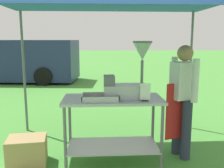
% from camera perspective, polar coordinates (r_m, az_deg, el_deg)
% --- Properties ---
extents(ground_plane, '(70.00, 70.00, 0.00)m').
position_cam_1_polar(ground_plane, '(8.57, -3.81, -1.38)').
color(ground_plane, '#478E38').
extents(stall_canopy, '(3.27, 2.61, 2.24)m').
position_cam_1_polar(stall_canopy, '(3.37, 0.10, 18.39)').
color(stall_canopy, slate).
rests_on(stall_canopy, ground).
extents(donut_cart, '(1.31, 0.63, 0.92)m').
position_cam_1_polar(donut_cart, '(3.38, 0.19, -7.42)').
color(donut_cart, '#B7B7BC').
rests_on(donut_cart, ground).
extents(donut_tray, '(0.47, 0.31, 0.07)m').
position_cam_1_polar(donut_tray, '(3.21, -2.78, -3.27)').
color(donut_tray, '#B7B7BC').
rests_on(donut_tray, donut_cart).
extents(donut_fryer, '(0.62, 0.28, 0.75)m').
position_cam_1_polar(donut_fryer, '(3.28, 3.92, 1.35)').
color(donut_fryer, '#B7B7BC').
rests_on(donut_fryer, donut_cart).
extents(menu_sign, '(0.13, 0.05, 0.23)m').
position_cam_1_polar(menu_sign, '(3.15, 7.57, -2.20)').
color(menu_sign, black).
rests_on(menu_sign, donut_cart).
extents(vendor, '(0.46, 0.53, 1.61)m').
position_cam_1_polar(vendor, '(3.66, 15.83, -2.58)').
color(vendor, '#2D3347').
rests_on(vendor, ground).
extents(supply_crate, '(0.55, 0.44, 0.38)m').
position_cam_1_polar(supply_crate, '(3.71, -18.77, -14.21)').
color(supply_crate, tan).
rests_on(supply_crate, ground).
extents(van_navy, '(5.71, 2.49, 1.69)m').
position_cam_1_polar(van_navy, '(11.19, -22.56, 5.06)').
color(van_navy, navy).
rests_on(van_navy, ground).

